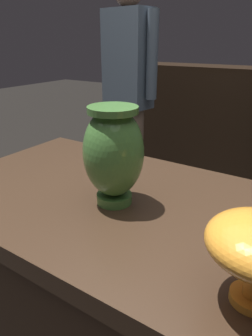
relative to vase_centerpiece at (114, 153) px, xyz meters
name	(u,v)px	position (x,y,z in m)	size (l,w,h in m)	color
display_plinth	(136,312)	(0.06, 0.03, -0.54)	(1.20, 0.64, 0.80)	#382619
vase_centerpiece	(114,153)	(0.00, 0.00, 0.00)	(0.16, 0.16, 0.26)	#477A38
visitor_near_left	(128,85)	(-0.73, 1.20, -0.02)	(0.46, 0.23, 1.57)	#846B56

